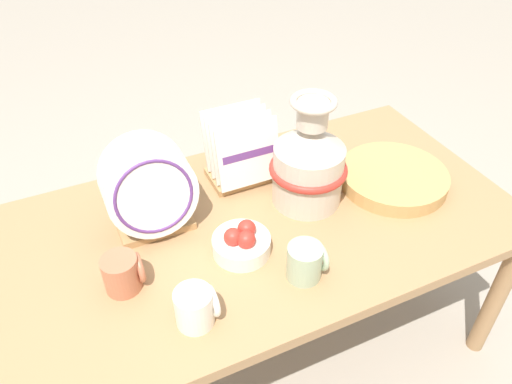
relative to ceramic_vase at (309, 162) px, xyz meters
name	(u,v)px	position (x,y,z in m)	size (l,w,h in m)	color
ground_plane	(256,342)	(-0.18, -0.03, -0.73)	(14.00, 14.00, 0.00)	gray
display_table	(256,237)	(-0.18, -0.03, -0.20)	(1.51, 0.78, 0.59)	#9E754C
ceramic_vase	(309,162)	(0.00, 0.00, 0.00)	(0.23, 0.23, 0.34)	beige
dish_rack_round_plates	(150,194)	(-0.44, 0.07, -0.02)	(0.24, 0.17, 0.27)	tan
dish_rack_square_plates	(241,155)	(-0.13, 0.18, -0.06)	(0.21, 0.16, 0.22)	tan
wicker_charger_stack	(393,177)	(0.28, -0.05, -0.12)	(0.33, 0.33, 0.04)	tan
mug_terracotta_glaze	(123,273)	(-0.57, -0.11, -0.09)	(0.10, 0.09, 0.10)	#B76647
mug_cream_glaze	(196,307)	(-0.45, -0.28, -0.09)	(0.10, 0.09, 0.10)	silver
mug_sage_glaze	(306,262)	(-0.15, -0.26, -0.09)	(0.10, 0.09, 0.10)	#9EB28E
fruit_bowl	(242,243)	(-0.26, -0.12, -0.10)	(0.16, 0.16, 0.09)	silver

